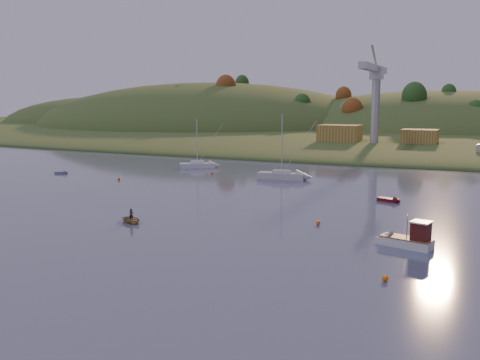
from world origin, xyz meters
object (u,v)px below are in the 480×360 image
at_px(grey_dinghy, 64,173).
at_px(sailboat_near, 197,165).
at_px(fishing_boat, 403,238).
at_px(red_tender, 392,201).
at_px(canoe, 132,220).
at_px(sailboat_far, 282,175).

bearing_deg(grey_dinghy, sailboat_near, 28.84).
height_order(fishing_boat, red_tender, fishing_boat).
distance_m(sailboat_near, canoe, 50.48).
xyz_separation_m(sailboat_near, canoe, (17.81, -47.23, -0.33)).
xyz_separation_m(canoe, grey_dinghy, (-36.69, 28.63, -0.14)).
relative_size(fishing_boat, sailboat_near, 0.59).
bearing_deg(grey_dinghy, canoe, -53.71).
distance_m(sailboat_far, grey_dinghy, 41.80).
bearing_deg(sailboat_near, canoe, -100.47).
distance_m(fishing_boat, sailboat_far, 45.11).
xyz_separation_m(canoe, red_tender, (25.17, 25.31, -0.10)).
distance_m(canoe, grey_dinghy, 46.54).
bearing_deg(sailboat_far, grey_dinghy, -170.03).
relative_size(sailboat_far, grey_dinghy, 4.21).
xyz_separation_m(fishing_boat, sailboat_near, (-47.50, 44.61, -0.13)).
bearing_deg(canoe, red_tender, -16.50).
bearing_deg(red_tender, sailboat_near, 173.80).
height_order(sailboat_near, red_tender, sailboat_near).
bearing_deg(sailboat_far, fishing_boat, -59.86).
bearing_deg(sailboat_near, fishing_boat, -74.34).
xyz_separation_m(fishing_boat, sailboat_far, (-26.01, 36.86, -0.05)).
bearing_deg(fishing_boat, sailboat_near, -27.81).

